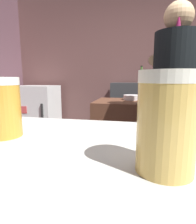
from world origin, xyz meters
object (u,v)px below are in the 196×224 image
object	(u,v)px
chefs_knife	(195,103)
pint_glass_near	(2,107)
mini_fridge	(38,114)
bartender	(173,98)
bottle_olive_oil	(163,78)
mixing_bowl	(132,97)
pint_glass_far	(166,123)
bottle_vinegar	(141,76)

from	to	relation	value
chefs_knife	pint_glass_near	bearing A→B (deg)	-130.57
mini_fridge	bartender	distance (m)	2.56
chefs_knife	bottle_olive_oil	size ratio (longest dim) A/B	1.19
mini_fridge	mixing_bowl	bearing A→B (deg)	-27.48
bartender	chefs_knife	world-z (taller)	bartender
chefs_knife	pint_glass_far	world-z (taller)	pint_glass_far
pint_glass_far	bottle_vinegar	xyz separation A→B (m)	(-0.00, 2.90, 0.09)
pint_glass_near	bottle_olive_oil	distance (m)	2.93
chefs_knife	bottle_vinegar	size ratio (longest dim) A/B	0.89
pint_glass_far	bottle_olive_oil	xyz separation A→B (m)	(0.34, 2.94, 0.07)
mixing_bowl	bartender	bearing A→B (deg)	-58.67
pint_glass_near	bottle_olive_oil	size ratio (longest dim) A/B	0.63
pint_glass_near	mini_fridge	bearing A→B (deg)	118.72
mixing_bowl	pint_glass_near	world-z (taller)	pint_glass_near
bartender	mixing_bowl	bearing A→B (deg)	39.71
bartender	chefs_knife	bearing A→B (deg)	-26.26
pint_glass_far	mini_fridge	bearing A→B (deg)	122.75
pint_glass_far	bottle_vinegar	size ratio (longest dim) A/B	0.49
mini_fridge	chefs_knife	bearing A→B (deg)	-24.21
pint_glass_far	bottle_vinegar	distance (m)	2.90
mixing_bowl	bottle_olive_oil	world-z (taller)	bottle_olive_oil
mixing_bowl	pint_glass_near	distance (m)	1.86
bartender	chefs_knife	xyz separation A→B (m)	(0.28, 0.41, -0.08)
chefs_knife	bottle_vinegar	bearing A→B (deg)	100.78
mixing_bowl	mini_fridge	bearing A→B (deg)	152.52
bottle_olive_oil	mixing_bowl	bearing A→B (deg)	-113.68
pint_glass_near	chefs_knife	bearing A→B (deg)	63.46
mini_fridge	mixing_bowl	xyz separation A→B (m)	(1.70, -0.89, 0.43)
bartender	pint_glass_far	world-z (taller)	bartender
mini_fridge	chefs_knife	world-z (taller)	mini_fridge
chefs_knife	bottle_vinegar	xyz separation A→B (m)	(-0.52, 1.13, 0.27)
bartender	bottle_olive_oil	size ratio (longest dim) A/B	8.62
pint_glass_near	bottle_olive_oil	bearing A→B (deg)	77.06
chefs_knife	pint_glass_far	size ratio (longest dim) A/B	1.80
pint_glass_near	bottle_olive_oil	world-z (taller)	bottle_olive_oil
pint_glass_near	bottle_vinegar	xyz separation A→B (m)	(0.32, 2.81, 0.10)
chefs_knife	mixing_bowl	bearing A→B (deg)	151.50
chefs_knife	bottle_olive_oil	xyz separation A→B (m)	(-0.18, 1.17, 0.24)
bottle_vinegar	chefs_knife	bearing A→B (deg)	-65.20
bartender	pint_glass_far	xyz separation A→B (m)	(-0.24, -1.36, 0.09)
chefs_knife	bottle_olive_oil	distance (m)	1.21
mixing_bowl	chefs_knife	xyz separation A→B (m)	(0.63, -0.16, -0.02)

